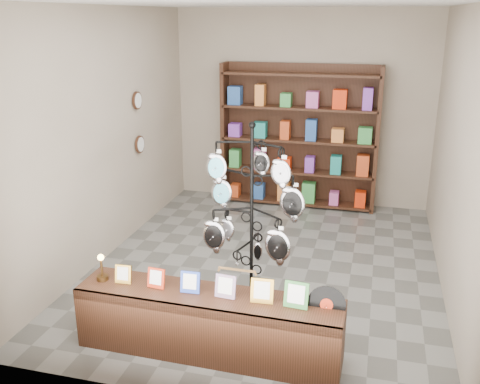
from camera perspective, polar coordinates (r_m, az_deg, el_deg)
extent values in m
plane|color=slate|center=(6.56, 2.88, -7.75)|extent=(5.00, 5.00, 0.00)
plane|color=#AB9D8A|center=(8.47, 6.58, 8.83)|extent=(4.00, 0.00, 4.00)
plane|color=#AB9D8A|center=(3.74, -4.69, -3.38)|extent=(4.00, 0.00, 4.00)
plane|color=#AB9D8A|center=(6.73, -13.89, 5.96)|extent=(0.00, 5.00, 5.00)
plane|color=#AB9D8A|center=(6.00, 22.21, 3.64)|extent=(0.00, 5.00, 5.00)
plane|color=white|center=(5.90, 3.37, 19.46)|extent=(5.00, 5.00, 0.00)
cylinder|color=black|center=(5.56, 1.18, -12.72)|extent=(0.44, 0.44, 0.03)
cylinder|color=black|center=(5.14, 1.24, -3.63)|extent=(0.04, 0.04, 1.92)
sphere|color=black|center=(4.86, 1.32, 7.15)|extent=(0.06, 0.06, 0.06)
ellipsoid|color=silver|center=(5.45, 1.91, -6.37)|extent=(0.10, 0.04, 0.20)
cube|color=tan|center=(5.06, -0.31, -8.29)|extent=(0.37, 0.02, 0.04)
cube|color=black|center=(4.87, -3.38, -13.83)|extent=(2.36, 0.52, 0.58)
cube|color=#BF8B2D|center=(4.98, -12.35, -8.56)|extent=(0.15, 0.06, 0.17)
cube|color=#B6270E|center=(4.85, -8.94, -9.06)|extent=(0.16, 0.06, 0.18)
cube|color=#263FA5|center=(4.73, -5.33, -9.56)|extent=(0.17, 0.06, 0.19)
cube|color=#E54C33|center=(4.63, -1.56, -10.04)|extent=(0.18, 0.06, 0.20)
cube|color=#BF8B2D|center=(4.56, 2.38, -10.49)|extent=(0.19, 0.07, 0.21)
cube|color=#337233|center=(4.51, 6.02, -10.86)|extent=(0.20, 0.07, 0.22)
cylinder|color=black|center=(4.57, 9.22, -11.78)|extent=(0.32, 0.08, 0.32)
cylinder|color=#B6270E|center=(4.56, 9.21, -11.79)|extent=(0.11, 0.03, 0.11)
cylinder|color=#432C13|center=(5.11, -14.45, -8.84)|extent=(0.11, 0.11, 0.04)
cylinder|color=#432C13|center=(5.06, -14.54, -7.86)|extent=(0.02, 0.02, 0.15)
sphere|color=#FFBF59|center=(5.02, -14.64, -6.76)|extent=(0.06, 0.06, 0.06)
cube|color=black|center=(8.49, 6.42, 6.10)|extent=(2.40, 0.04, 2.20)
cube|color=black|center=(8.58, -1.60, 6.34)|extent=(0.06, 0.36, 2.20)
cube|color=black|center=(8.25, 14.42, 5.28)|extent=(0.06, 0.36, 2.20)
cube|color=black|center=(8.62, 6.02, -0.95)|extent=(2.36, 0.36, 0.04)
cube|color=black|center=(8.47, 6.13, 2.24)|extent=(2.36, 0.36, 0.03)
cube|color=black|center=(8.34, 6.25, 5.54)|extent=(2.36, 0.36, 0.04)
cube|color=black|center=(8.25, 6.37, 8.93)|extent=(2.36, 0.36, 0.04)
cube|color=black|center=(8.18, 6.49, 12.38)|extent=(2.36, 0.36, 0.04)
cylinder|color=black|center=(7.37, -10.92, 9.57)|extent=(0.03, 0.24, 0.24)
cylinder|color=black|center=(7.48, -10.65, 5.02)|extent=(0.03, 0.24, 0.24)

